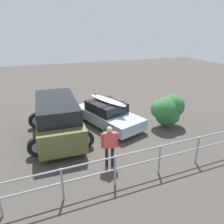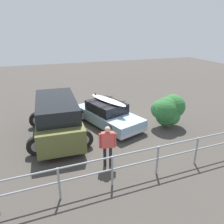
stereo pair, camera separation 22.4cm
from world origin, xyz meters
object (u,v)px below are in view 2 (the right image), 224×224
sedan_car (108,114)px  suv_car (57,117)px  person_bystander (108,143)px  bush_near_left (167,110)px

sedan_car → suv_car: size_ratio=0.91×
person_bystander → suv_car: bearing=-63.9°
sedan_car → person_bystander: 3.85m
sedan_car → bush_near_left: bush_near_left is taller
suv_car → bush_near_left: 5.56m
person_bystander → bush_near_left: bush_near_left is taller
suv_car → person_bystander: (-1.52, 3.09, 0.00)m
suv_car → bush_near_left: suv_car is taller
sedan_car → person_bystander: person_bystander is taller
suv_car → bush_near_left: bearing=171.6°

